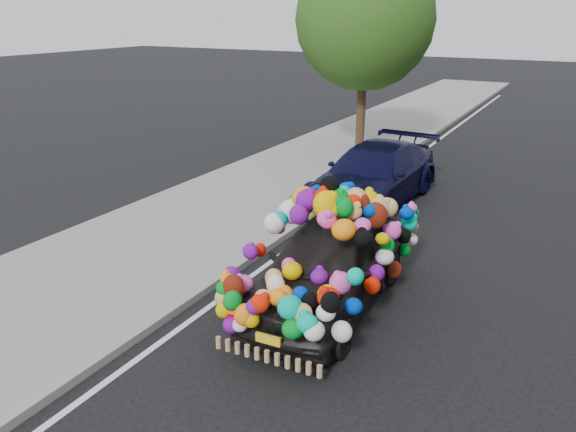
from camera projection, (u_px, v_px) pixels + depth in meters
name	position (u px, v px, depth m)	size (l,w,h in m)	color
ground	(356.00, 309.00, 8.56)	(100.00, 100.00, 0.00)	black
sidewalk	(143.00, 251.00, 10.49)	(4.00, 60.00, 0.12)	gray
kerb	(229.00, 273.00, 9.60)	(0.15, 60.00, 0.13)	gray
tree_near_sidewalk	(365.00, 20.00, 16.71)	(4.20, 4.20, 6.13)	#332114
plush_art_car	(329.00, 244.00, 8.39)	(2.14, 4.20, 1.98)	black
navy_sedan	(373.00, 175.00, 13.09)	(1.89, 4.65, 1.35)	black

